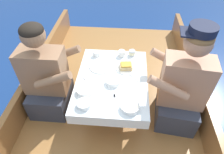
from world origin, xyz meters
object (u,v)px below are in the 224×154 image
Objects in this scene: tin_can at (132,53)px; person_starboard at (182,88)px; person_port at (47,79)px; sandwich at (126,66)px; coffee_cup_starboard at (96,53)px; coffee_cup_port at (122,53)px.

person_starboard is at bearing -43.34° from tin_can.
person_starboard reaches higher than tin_can.
sandwich is (0.74, 0.14, 0.09)m from person_port.
sandwich is 1.83× the size of tin_can.
sandwich is 0.36m from coffee_cup_starboard.
person_port is 0.88m from tin_can.
coffee_cup_starboard is 0.37m from tin_can.
person_starboard is 0.61m from tin_can.
person_port is 0.54m from coffee_cup_starboard.
tin_can is at bearing 11.98° from coffee_cup_port.
coffee_cup_port reaches higher than sandwich.
person_port is at bearing -169.20° from sandwich.
tin_can is at bearing 76.19° from sandwich.
person_starboard is (1.24, -0.06, 0.04)m from person_port.
tin_can is at bearing 24.47° from person_port.
person_port is 9.83× the size of coffee_cup_starboard.
person_port is 0.78m from coffee_cup_port.
person_port reaches higher than coffee_cup_starboard.
person_port is 0.93× the size of person_starboard.
person_starboard reaches higher than sandwich.
coffee_cup_port is at bearing -168.02° from tin_can.
person_starboard is 8.35× the size of sandwich.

